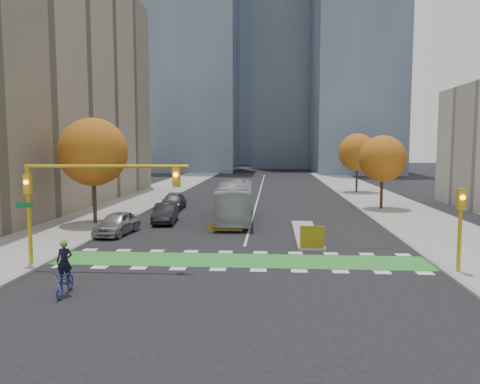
# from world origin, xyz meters

# --- Properties ---
(ground) EXTENTS (300.00, 300.00, 0.00)m
(ground) POSITION_xyz_m (0.00, 0.00, 0.00)
(ground) COLOR black
(ground) RESTS_ON ground
(sidewalk_west) EXTENTS (7.00, 120.00, 0.15)m
(sidewalk_west) POSITION_xyz_m (-13.50, 20.00, 0.07)
(sidewalk_west) COLOR gray
(sidewalk_west) RESTS_ON ground
(sidewalk_east) EXTENTS (7.00, 120.00, 0.15)m
(sidewalk_east) POSITION_xyz_m (13.50, 20.00, 0.07)
(sidewalk_east) COLOR gray
(sidewalk_east) RESTS_ON ground
(curb_west) EXTENTS (0.30, 120.00, 0.16)m
(curb_west) POSITION_xyz_m (-10.00, 20.00, 0.07)
(curb_west) COLOR gray
(curb_west) RESTS_ON ground
(curb_east) EXTENTS (0.30, 120.00, 0.16)m
(curb_east) POSITION_xyz_m (10.00, 20.00, 0.07)
(curb_east) COLOR gray
(curb_east) RESTS_ON ground
(bike_crossing) EXTENTS (20.00, 3.00, 0.01)m
(bike_crossing) POSITION_xyz_m (0.00, 1.50, 0.01)
(bike_crossing) COLOR #2D8C30
(bike_crossing) RESTS_ON ground
(centre_line) EXTENTS (0.15, 70.00, 0.01)m
(centre_line) POSITION_xyz_m (0.00, 40.00, 0.01)
(centre_line) COLOR silver
(centre_line) RESTS_ON ground
(bike_lane_paint) EXTENTS (2.50, 50.00, 0.01)m
(bike_lane_paint) POSITION_xyz_m (7.50, 30.00, 0.01)
(bike_lane_paint) COLOR black
(bike_lane_paint) RESTS_ON ground
(median_island) EXTENTS (1.60, 10.00, 0.16)m
(median_island) POSITION_xyz_m (4.00, 9.00, 0.08)
(median_island) COLOR gray
(median_island) RESTS_ON ground
(hazard_board) EXTENTS (1.40, 0.12, 1.30)m
(hazard_board) POSITION_xyz_m (4.00, 4.20, 0.80)
(hazard_board) COLOR yellow
(hazard_board) RESTS_ON median_island
(building_west) EXTENTS (16.00, 44.00, 25.00)m
(building_west) POSITION_xyz_m (-24.00, 22.00, 12.50)
(building_west) COLOR gray
(building_west) RESTS_ON ground
(tower_nw) EXTENTS (22.00, 22.00, 70.00)m
(tower_nw) POSITION_xyz_m (-18.00, 90.00, 35.00)
(tower_nw) COLOR #47566B
(tower_nw) RESTS_ON ground
(tower_nc) EXTENTS (20.00, 20.00, 90.00)m
(tower_nc) POSITION_xyz_m (6.00, 110.00, 45.00)
(tower_nc) COLOR #47566B
(tower_nc) RESTS_ON ground
(tower_ne) EXTENTS (18.00, 24.00, 60.00)m
(tower_ne) POSITION_xyz_m (20.00, 85.00, 30.00)
(tower_ne) COLOR #47566B
(tower_ne) RESTS_ON ground
(tower_far) EXTENTS (26.00, 26.00, 80.00)m
(tower_far) POSITION_xyz_m (-4.00, 140.00, 40.00)
(tower_far) COLOR #47566B
(tower_far) RESTS_ON ground
(tree_west) EXTENTS (5.20, 5.20, 8.22)m
(tree_west) POSITION_xyz_m (-12.00, 12.00, 5.62)
(tree_west) COLOR #332114
(tree_west) RESTS_ON ground
(tree_east_near) EXTENTS (4.40, 4.40, 7.08)m
(tree_east_near) POSITION_xyz_m (12.00, 22.00, 4.86)
(tree_east_near) COLOR #332114
(tree_east_near) RESTS_ON ground
(tree_east_far) EXTENTS (4.80, 4.80, 7.65)m
(tree_east_far) POSITION_xyz_m (12.50, 38.00, 5.24)
(tree_east_far) COLOR #332114
(tree_east_far) RESTS_ON ground
(traffic_signal_west) EXTENTS (8.53, 0.56, 5.20)m
(traffic_signal_west) POSITION_xyz_m (-7.93, -0.51, 4.03)
(traffic_signal_west) COLOR #BF9914
(traffic_signal_west) RESTS_ON ground
(traffic_signal_east) EXTENTS (0.35, 0.43, 4.10)m
(traffic_signal_east) POSITION_xyz_m (10.50, -0.51, 2.73)
(traffic_signal_east) COLOR #BF9914
(traffic_signal_east) RESTS_ON ground
(cyclist) EXTENTS (0.90, 2.03, 2.27)m
(cyclist) POSITION_xyz_m (-6.80, -4.72, 0.76)
(cyclist) COLOR navy
(cyclist) RESTS_ON ground
(bus) EXTENTS (3.17, 11.55, 3.19)m
(bus) POSITION_xyz_m (-1.36, 14.80, 1.59)
(bus) COLOR #A5AAAC
(bus) RESTS_ON ground
(parked_car_a) EXTENTS (2.38, 4.81, 1.58)m
(parked_car_a) POSITION_xyz_m (-9.00, 8.24, 0.79)
(parked_car_a) COLOR #A5A5AA
(parked_car_a) RESTS_ON ground
(parked_car_b) EXTENTS (2.06, 4.78, 1.53)m
(parked_car_b) POSITION_xyz_m (-6.78, 13.24, 0.76)
(parked_car_b) COLOR black
(parked_car_b) RESTS_ON ground
(parked_car_c) EXTENTS (2.10, 5.05, 1.46)m
(parked_car_c) POSITION_xyz_m (-7.85, 20.99, 0.73)
(parked_car_c) COLOR #4C4B50
(parked_car_c) RESTS_ON ground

